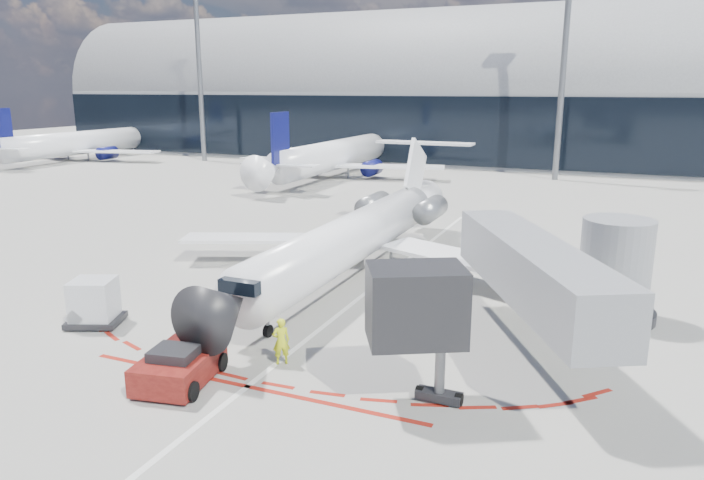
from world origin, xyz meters
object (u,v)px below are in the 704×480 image
at_px(ramp_worker, 281,341).
at_px(pushback_tug, 179,366).
at_px(uld_container, 94,303).
at_px(regional_jet, 359,234).

bearing_deg(ramp_worker, pushback_tug, 7.33).
height_order(pushback_tug, uld_container, uld_container).
height_order(pushback_tug, ramp_worker, ramp_worker).
bearing_deg(regional_jet, ramp_worker, -81.49).
distance_m(pushback_tug, ramp_worker, 3.95).
distance_m(ramp_worker, uld_container, 9.97).
relative_size(regional_jet, uld_container, 10.05).
xyz_separation_m(regional_jet, pushback_tug, (-0.79, -15.51, -1.75)).
xyz_separation_m(pushback_tug, ramp_worker, (2.67, 2.89, 0.30)).
bearing_deg(uld_container, regional_jet, 34.28).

